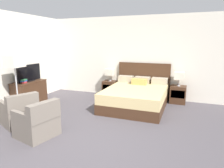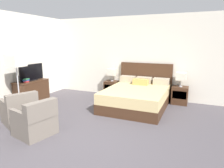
{
  "view_description": "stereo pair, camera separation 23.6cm",
  "coord_description": "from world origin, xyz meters",
  "px_view_note": "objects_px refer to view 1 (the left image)",
  "views": [
    {
      "loc": [
        1.84,
        -2.99,
        1.87
      ],
      "look_at": [
        -0.05,
        1.99,
        0.75
      ],
      "focal_mm": 32.0,
      "sensor_mm": 36.0,
      "label": 1
    },
    {
      "loc": [
        2.06,
        -2.91,
        1.87
      ],
      "look_at": [
        -0.05,
        1.99,
        0.75
      ],
      "focal_mm": 32.0,
      "sensor_mm": 36.0,
      "label": 2
    }
  ],
  "objects_px": {
    "dresser": "(29,92)",
    "tv": "(29,73)",
    "nightstand_right": "(178,94)",
    "book_red_cover": "(22,82)",
    "table_lamp_left": "(110,72)",
    "bed": "(136,96)",
    "nightstand_left": "(110,89)",
    "armchair_by_window": "(20,113)",
    "armchair_companion": "(38,123)",
    "book_small_top": "(22,80)",
    "book_blue_cover": "(22,81)",
    "floor_lamp": "(14,64)",
    "table_lamp_right": "(179,76)"
  },
  "relations": [
    {
      "from": "book_blue_cover",
      "to": "book_small_top",
      "type": "bearing_deg",
      "value": 180.0
    },
    {
      "from": "tv",
      "to": "armchair_by_window",
      "type": "height_order",
      "value": "tv"
    },
    {
      "from": "bed",
      "to": "nightstand_right",
      "type": "distance_m",
      "value": 1.38
    },
    {
      "from": "book_small_top",
      "to": "dresser",
      "type": "bearing_deg",
      "value": 88.78
    },
    {
      "from": "tv",
      "to": "armchair_companion",
      "type": "distance_m",
      "value": 2.54
    },
    {
      "from": "tv",
      "to": "table_lamp_left",
      "type": "bearing_deg",
      "value": 39.91
    },
    {
      "from": "book_red_cover",
      "to": "book_blue_cover",
      "type": "distance_m",
      "value": 0.04
    },
    {
      "from": "nightstand_right",
      "to": "book_blue_cover",
      "type": "relative_size",
      "value": 2.66
    },
    {
      "from": "nightstand_left",
      "to": "book_small_top",
      "type": "bearing_deg",
      "value": -135.62
    },
    {
      "from": "nightstand_right",
      "to": "book_blue_cover",
      "type": "height_order",
      "value": "book_blue_cover"
    },
    {
      "from": "nightstand_left",
      "to": "bed",
      "type": "bearing_deg",
      "value": -34.31
    },
    {
      "from": "nightstand_left",
      "to": "table_lamp_left",
      "type": "height_order",
      "value": "table_lamp_left"
    },
    {
      "from": "dresser",
      "to": "tv",
      "type": "bearing_deg",
      "value": 86.96
    },
    {
      "from": "bed",
      "to": "tv",
      "type": "height_order",
      "value": "tv"
    },
    {
      "from": "dresser",
      "to": "tv",
      "type": "relative_size",
      "value": 1.11
    },
    {
      "from": "floor_lamp",
      "to": "book_blue_cover",
      "type": "bearing_deg",
      "value": 123.19
    },
    {
      "from": "nightstand_right",
      "to": "dresser",
      "type": "height_order",
      "value": "dresser"
    },
    {
      "from": "dresser",
      "to": "book_red_cover",
      "type": "relative_size",
      "value": 4.69
    },
    {
      "from": "nightstand_left",
      "to": "armchair_by_window",
      "type": "bearing_deg",
      "value": -108.94
    },
    {
      "from": "nightstand_right",
      "to": "book_small_top",
      "type": "distance_m",
      "value": 4.72
    },
    {
      "from": "nightstand_right",
      "to": "book_red_cover",
      "type": "height_order",
      "value": "book_red_cover"
    },
    {
      "from": "bed",
      "to": "armchair_by_window",
      "type": "relative_size",
      "value": 2.34
    },
    {
      "from": "tv",
      "to": "book_small_top",
      "type": "xyz_separation_m",
      "value": [
        -0.01,
        -0.29,
        -0.15
      ]
    },
    {
      "from": "tv",
      "to": "book_blue_cover",
      "type": "distance_m",
      "value": 0.34
    },
    {
      "from": "bed",
      "to": "book_red_cover",
      "type": "distance_m",
      "value": 3.36
    },
    {
      "from": "armchair_by_window",
      "to": "table_lamp_left",
      "type": "bearing_deg",
      "value": 71.07
    },
    {
      "from": "tv",
      "to": "armchair_by_window",
      "type": "bearing_deg",
      "value": -55.57
    },
    {
      "from": "nightstand_left",
      "to": "armchair_by_window",
      "type": "xyz_separation_m",
      "value": [
        -1.04,
        -3.04,
        0.01
      ]
    },
    {
      "from": "tv",
      "to": "table_lamp_right",
      "type": "bearing_deg",
      "value": 21.31
    },
    {
      "from": "nightstand_left",
      "to": "armchair_by_window",
      "type": "relative_size",
      "value": 0.6
    },
    {
      "from": "table_lamp_right",
      "to": "book_blue_cover",
      "type": "bearing_deg",
      "value": -155.4
    },
    {
      "from": "table_lamp_left",
      "to": "book_red_cover",
      "type": "bearing_deg",
      "value": -135.5
    },
    {
      "from": "table_lamp_left",
      "to": "book_blue_cover",
      "type": "xyz_separation_m",
      "value": [
        -1.99,
        -1.95,
        -0.1
      ]
    },
    {
      "from": "nightstand_right",
      "to": "table_lamp_left",
      "type": "relative_size",
      "value": 1.25
    },
    {
      "from": "bed",
      "to": "book_blue_cover",
      "type": "bearing_deg",
      "value": -159.39
    },
    {
      "from": "bed",
      "to": "nightstand_right",
      "type": "relative_size",
      "value": 3.91
    },
    {
      "from": "nightstand_right",
      "to": "book_blue_cover",
      "type": "bearing_deg",
      "value": -155.41
    },
    {
      "from": "book_red_cover",
      "to": "floor_lamp",
      "type": "height_order",
      "value": "floor_lamp"
    },
    {
      "from": "nightstand_left",
      "to": "armchair_by_window",
      "type": "distance_m",
      "value": 3.21
    },
    {
      "from": "nightstand_left",
      "to": "book_small_top",
      "type": "distance_m",
      "value": 2.84
    },
    {
      "from": "book_red_cover",
      "to": "tv",
      "type": "bearing_deg",
      "value": 89.96
    },
    {
      "from": "nightstand_right",
      "to": "book_red_cover",
      "type": "relative_size",
      "value": 2.47
    },
    {
      "from": "book_blue_cover",
      "to": "armchair_companion",
      "type": "xyz_separation_m",
      "value": [
        1.76,
        -1.43,
        -0.48
      ]
    },
    {
      "from": "table_lamp_left",
      "to": "nightstand_right",
      "type": "bearing_deg",
      "value": -0.04
    },
    {
      "from": "nightstand_left",
      "to": "book_red_cover",
      "type": "xyz_separation_m",
      "value": [
        -1.99,
        -1.95,
        0.45
      ]
    },
    {
      "from": "book_blue_cover",
      "to": "floor_lamp",
      "type": "distance_m",
      "value": 0.87
    },
    {
      "from": "book_red_cover",
      "to": "book_small_top",
      "type": "bearing_deg",
      "value": 180.0
    },
    {
      "from": "nightstand_left",
      "to": "book_blue_cover",
      "type": "height_order",
      "value": "book_blue_cover"
    },
    {
      "from": "table_lamp_right",
      "to": "nightstand_right",
      "type": "bearing_deg",
      "value": -90.0
    },
    {
      "from": "nightstand_left",
      "to": "tv",
      "type": "relative_size",
      "value": 0.59
    }
  ]
}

